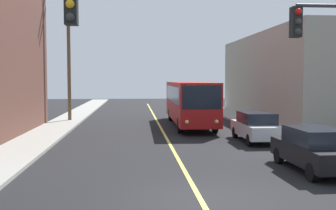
# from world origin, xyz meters

# --- Properties ---
(ground_plane) EXTENTS (120.00, 120.00, 0.00)m
(ground_plane) POSITION_xyz_m (0.00, 0.00, 0.00)
(ground_plane) COLOR black
(sidewalk_left) EXTENTS (2.50, 90.00, 0.15)m
(sidewalk_left) POSITION_xyz_m (-7.25, 10.00, 0.07)
(sidewalk_left) COLOR gray
(sidewalk_left) RESTS_ON ground
(sidewalk_right) EXTENTS (2.50, 90.00, 0.15)m
(sidewalk_right) POSITION_xyz_m (7.25, 10.00, 0.07)
(sidewalk_right) COLOR gray
(sidewalk_right) RESTS_ON ground
(lane_stripe_center) EXTENTS (0.16, 60.00, 0.01)m
(lane_stripe_center) POSITION_xyz_m (0.00, 15.00, 0.01)
(lane_stripe_center) COLOR #D8CC4C
(lane_stripe_center) RESTS_ON ground
(building_right_warehouse) EXTENTS (12.00, 21.63, 7.32)m
(building_right_warehouse) POSITION_xyz_m (14.49, 23.78, 3.66)
(building_right_warehouse) COLOR gray
(building_right_warehouse) RESTS_ON ground
(city_bus) EXTENTS (2.69, 12.18, 3.20)m
(city_bus) POSITION_xyz_m (2.20, 18.45, 1.82)
(city_bus) COLOR maroon
(city_bus) RESTS_ON ground
(parked_car_black) EXTENTS (1.89, 4.43, 1.62)m
(parked_car_black) POSITION_xyz_m (4.83, 3.19, 0.84)
(parked_car_black) COLOR black
(parked_car_black) RESTS_ON ground
(parked_car_silver) EXTENTS (1.82, 4.40, 1.62)m
(parked_car_silver) POSITION_xyz_m (4.80, 10.42, 0.84)
(parked_car_silver) COLOR #B7B7BC
(parked_car_silver) RESTS_ON ground
(utility_pole_mid) EXTENTS (2.40, 0.28, 11.87)m
(utility_pole_mid) POSITION_xyz_m (-7.03, 21.94, 6.62)
(utility_pole_mid) COLOR brown
(utility_pole_mid) RESTS_ON sidewalk_left
(fire_hydrant) EXTENTS (0.44, 0.26, 0.84)m
(fire_hydrant) POSITION_xyz_m (6.85, 7.33, 0.58)
(fire_hydrant) COLOR red
(fire_hydrant) RESTS_ON sidewalk_right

